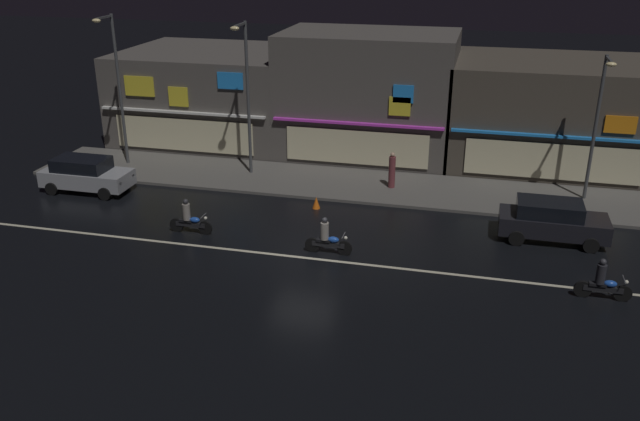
{
  "coord_description": "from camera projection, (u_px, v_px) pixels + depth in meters",
  "views": [
    {
      "loc": [
        6.25,
        -22.43,
        11.62
      ],
      "look_at": [
        0.39,
        1.16,
        1.56
      ],
      "focal_mm": 37.5,
      "sensor_mm": 36.0,
      "label": 1
    }
  ],
  "objects": [
    {
      "name": "traffic_cone",
      "position": [
        316.0,
        203.0,
        30.56
      ],
      "size": [
        0.36,
        0.36,
        0.55
      ],
      "primitive_type": "cone",
      "color": "orange",
      "rests_on": "ground"
    },
    {
      "name": "motorcycle_opposite_lane",
      "position": [
        603.0,
        283.0,
        22.79
      ],
      "size": [
        1.9,
        0.6,
        1.52
      ],
      "rotation": [
        0.0,
        0.0,
        3.23
      ],
      "color": "black",
      "rests_on": "ground"
    },
    {
      "name": "streetlamp_east",
      "position": [
        598.0,
        117.0,
        29.73
      ],
      "size": [
        0.44,
        1.64,
        6.68
      ],
      "color": "#47494C",
      "rests_on": "sidewalk_far"
    },
    {
      "name": "parked_car_near_kerb",
      "position": [
        86.0,
        174.0,
        32.4
      ],
      "size": [
        4.3,
        1.98,
        1.67
      ],
      "rotation": [
        0.0,
        0.0,
        3.14
      ],
      "color": "#9EA0A5",
      "rests_on": "ground"
    },
    {
      "name": "storefront_left_block",
      "position": [
        550.0,
        113.0,
        35.76
      ],
      "size": [
        10.47,
        7.96,
        5.56
      ],
      "color": "#4C443A",
      "rests_on": "ground"
    },
    {
      "name": "storefront_center_block",
      "position": [
        368.0,
        95.0,
        36.99
      ],
      "size": [
        9.45,
        6.37,
        6.81
      ],
      "color": "#56514C",
      "rests_on": "ground"
    },
    {
      "name": "streetlamp_mid",
      "position": [
        246.0,
        88.0,
        32.97
      ],
      "size": [
        0.44,
        1.64,
        7.67
      ],
      "color": "#47494C",
      "rests_on": "sidewalk_far"
    },
    {
      "name": "motorcycle_following",
      "position": [
        189.0,
        219.0,
        27.88
      ],
      "size": [
        1.9,
        0.6,
        1.52
      ],
      "rotation": [
        0.0,
        0.0,
        -0.15
      ],
      "color": "black",
      "rests_on": "ground"
    },
    {
      "name": "motorcycle_lead",
      "position": [
        327.0,
        239.0,
        26.08
      ],
      "size": [
        1.9,
        0.6,
        1.52
      ],
      "rotation": [
        0.0,
        0.0,
        -0.09
      ],
      "color": "black",
      "rests_on": "ground"
    },
    {
      "name": "ground_plane",
      "position": [
        303.0,
        258.0,
        25.95
      ],
      "size": [
        140.0,
        140.0,
        0.0
      ],
      "primitive_type": "plane",
      "color": "black"
    },
    {
      "name": "pedestrian_on_sidewalk",
      "position": [
        392.0,
        171.0,
        32.49
      ],
      "size": [
        0.32,
        0.32,
        1.78
      ],
      "rotation": [
        0.0,
        0.0,
        1.66
      ],
      "color": "brown",
      "rests_on": "sidewalk_far"
    },
    {
      "name": "parked_car_trailing",
      "position": [
        552.0,
        220.0,
        27.18
      ],
      "size": [
        4.3,
        1.98,
        1.67
      ],
      "color": "black",
      "rests_on": "ground"
    },
    {
      "name": "streetlamp_west",
      "position": [
        117.0,
        80.0,
        34.41
      ],
      "size": [
        0.44,
        1.64,
        7.83
      ],
      "color": "#47494C",
      "rests_on": "sidewalk_far"
    },
    {
      "name": "storefront_right_block",
      "position": [
        213.0,
        94.0,
        40.62
      ],
      "size": [
        10.15,
        8.95,
        5.28
      ],
      "color": "#56514C",
      "rests_on": "ground"
    },
    {
      "name": "sidewalk_far",
      "position": [
        347.0,
        184.0,
        33.4
      ],
      "size": [
        32.63,
        4.63,
        0.14
      ],
      "primitive_type": "cube",
      "color": "#5B5954",
      "rests_on": "ground"
    },
    {
      "name": "lane_divider_stripe",
      "position": [
        303.0,
        258.0,
        25.95
      ],
      "size": [
        31.0,
        0.16,
        0.01
      ],
      "primitive_type": "cube",
      "color": "beige",
      "rests_on": "ground"
    }
  ]
}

